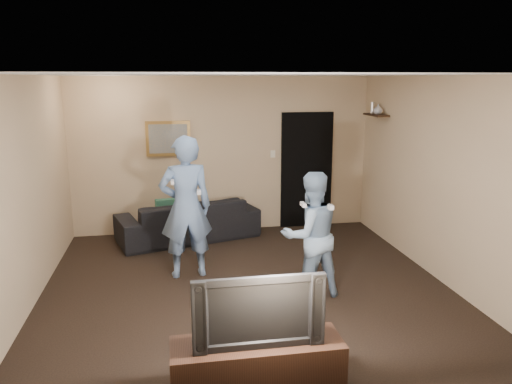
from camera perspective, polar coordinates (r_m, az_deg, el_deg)
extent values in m
plane|color=black|center=(6.39, -1.08, -10.77)|extent=(5.00, 5.00, 0.00)
cube|color=silver|center=(5.85, -1.19, 13.25)|extent=(5.00, 5.00, 0.04)
cube|color=tan|center=(8.43, -3.78, 4.24)|extent=(5.00, 0.04, 2.60)
cube|color=tan|center=(3.63, 5.06, -7.52)|extent=(5.00, 0.04, 2.60)
cube|color=tan|center=(6.13, -24.89, -0.22)|extent=(0.04, 5.00, 2.60)
cube|color=tan|center=(6.83, 20.09, 1.43)|extent=(0.04, 5.00, 2.60)
imported|color=black|center=(8.18, -7.77, -3.11)|extent=(2.39, 1.46, 0.65)
cube|color=#1B533F|center=(8.14, -9.99, -2.15)|extent=(0.42, 0.21, 0.40)
cube|color=olive|center=(8.31, -10.00, 6.04)|extent=(0.72, 0.05, 0.57)
cube|color=slate|center=(8.29, -10.00, 6.02)|extent=(0.62, 0.01, 0.47)
cube|color=black|center=(8.72, 5.79, 2.50)|extent=(0.90, 0.06, 2.00)
cube|color=silver|center=(8.53, 1.94, 4.37)|extent=(0.08, 0.02, 0.12)
cube|color=black|center=(8.29, 13.57, 8.57)|extent=(0.20, 0.60, 0.03)
imported|color=silver|center=(8.22, 13.77, 9.17)|extent=(0.16, 0.16, 0.15)
cylinder|color=white|center=(8.43, 13.15, 9.37)|extent=(0.06, 0.06, 0.18)
cube|color=black|center=(4.30, 0.12, -19.63)|extent=(1.39, 0.45, 0.50)
imported|color=black|center=(4.04, 0.12, -13.07)|extent=(1.04, 0.14, 0.60)
imported|color=#6888B5|center=(6.51, -8.02, -1.73)|extent=(0.73, 0.52, 1.87)
cube|color=white|center=(6.21, -9.53, 1.15)|extent=(0.04, 0.14, 0.04)
cube|color=white|center=(6.25, -6.55, -0.01)|extent=(0.05, 0.09, 0.05)
imported|color=#83A1BF|center=(5.93, 6.26, -4.91)|extent=(0.83, 0.70, 1.52)
cube|color=white|center=(5.56, 5.42, -1.44)|extent=(0.04, 0.14, 0.04)
cube|color=white|center=(5.67, 8.53, -1.72)|extent=(0.05, 0.09, 0.05)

